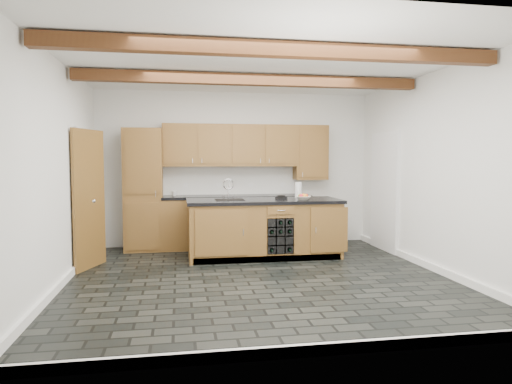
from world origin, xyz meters
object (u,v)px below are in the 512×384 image
fruit_bowl (303,198)px  paper_towel (298,190)px  kitchen_scale (281,197)px  island (264,228)px

fruit_bowl → paper_towel: size_ratio=0.94×
kitchen_scale → island: bearing=-150.4°
island → fruit_bowl: size_ratio=10.02×
island → paper_towel: bearing=19.7°
kitchen_scale → paper_towel: bearing=49.1°
kitchen_scale → paper_towel: (0.33, 0.18, 0.10)m
island → kitchen_scale: kitchen_scale is taller
kitchen_scale → fruit_bowl: (0.31, -0.22, 0.00)m
fruit_bowl → paper_towel: paper_towel is taller
kitchen_scale → paper_towel: paper_towel is taller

